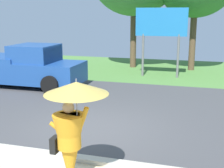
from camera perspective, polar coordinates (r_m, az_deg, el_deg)
The scene contains 4 objects.
ground_plane at distance 11.74m, azimuth 1.04°, elevation -3.30°, with size 40.00×22.00×0.20m.
monk_pedestrian at distance 5.76m, azimuth -7.50°, elevation -8.29°, with size 1.16×1.16×2.13m.
pickup_truck at distance 14.45m, azimuth -15.52°, elevation 3.06°, with size 5.20×2.28×1.88m.
roadside_billboard at distance 15.97m, azimuth 9.07°, elevation 10.35°, with size 2.60×0.12×3.50m.
Camera 1 is at (2.92, -7.94, 3.26)m, focal length 49.50 mm.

